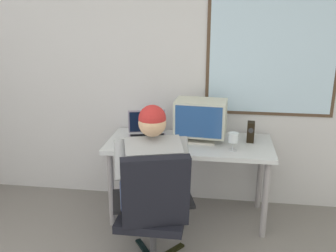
% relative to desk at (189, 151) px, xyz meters
% --- Properties ---
extents(wall_rear, '(5.37, 0.08, 2.84)m').
position_rel_desk_xyz_m(wall_rear, '(0.12, 0.37, 0.79)').
color(wall_rear, silver).
rests_on(wall_rear, ground).
extents(desk, '(1.43, 0.63, 0.72)m').
position_rel_desk_xyz_m(desk, '(0.00, 0.00, 0.00)').
color(desk, gray).
rests_on(desk, ground).
extents(office_chair, '(0.63, 0.59, 0.95)m').
position_rel_desk_xyz_m(office_chair, '(-0.17, -0.82, -0.11)').
color(office_chair, black).
rests_on(office_chair, ground).
extents(person_seated, '(0.65, 0.88, 1.22)m').
position_rel_desk_xyz_m(person_seated, '(-0.23, -0.57, -0.01)').
color(person_seated, navy).
rests_on(person_seated, ground).
extents(crt_monitor, '(0.45, 0.31, 0.37)m').
position_rel_desk_xyz_m(crt_monitor, '(0.09, 0.04, 0.29)').
color(crt_monitor, beige).
rests_on(crt_monitor, desk).
extents(laptop, '(0.40, 0.38, 0.24)m').
position_rel_desk_xyz_m(laptop, '(-0.39, 0.07, 0.14)').
color(laptop, gray).
rests_on(laptop, desk).
extents(wine_glass, '(0.08, 0.08, 0.15)m').
position_rel_desk_xyz_m(wine_glass, '(0.37, -0.14, 0.18)').
color(wine_glass, silver).
rests_on(wine_glass, desk).
extents(desk_speaker, '(0.07, 0.10, 0.18)m').
position_rel_desk_xyz_m(desk_speaker, '(0.52, 0.09, 0.17)').
color(desk_speaker, black).
rests_on(desk_speaker, desk).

